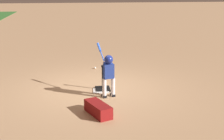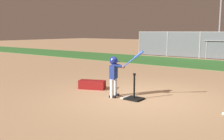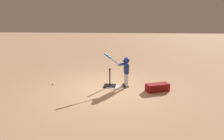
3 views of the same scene
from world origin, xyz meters
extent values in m
plane|color=tan|center=(0.00, 0.00, 0.00)|extent=(90.00, 90.00, 0.00)
cube|color=white|center=(-0.22, -0.19, 0.01)|extent=(0.48, 0.48, 0.02)
cube|color=black|center=(-0.09, -0.25, 0.02)|extent=(0.46, 0.41, 0.04)
cylinder|color=black|center=(-0.09, -0.25, 0.35)|extent=(0.05, 0.05, 0.63)
cylinder|color=black|center=(-0.09, -0.25, 0.69)|extent=(0.08, 0.08, 0.05)
cylinder|color=silver|center=(-0.74, -0.23, 0.26)|extent=(0.13, 0.13, 0.52)
cube|color=black|center=(-0.72, -0.23, 0.03)|extent=(0.20, 0.13, 0.06)
cylinder|color=silver|center=(-0.68, -0.47, 0.26)|extent=(0.13, 0.13, 0.52)
cube|color=black|center=(-0.66, -0.47, 0.03)|extent=(0.20, 0.13, 0.06)
cube|color=navy|center=(-0.71, -0.35, 0.71)|extent=(0.21, 0.30, 0.38)
sphere|color=#936B4C|center=(-0.71, -0.35, 1.02)|extent=(0.20, 0.20, 0.20)
sphere|color=navy|center=(-0.71, -0.35, 1.03)|extent=(0.23, 0.23, 0.23)
cube|color=navy|center=(-0.62, -0.33, 1.00)|extent=(0.16, 0.20, 0.01)
cylinder|color=navy|center=(-0.58, -0.27, 0.89)|extent=(0.31, 0.09, 0.11)
cylinder|color=navy|center=(-0.56, -0.36, 0.89)|extent=(0.31, 0.23, 0.11)
sphere|color=#936B4C|center=(-0.43, -0.28, 0.87)|extent=(0.10, 0.10, 0.10)
cylinder|color=blue|center=(-0.17, -0.21, 1.09)|extent=(0.55, 0.17, 0.46)
cylinder|color=blue|center=(-0.01, -0.17, 1.22)|extent=(0.27, 0.13, 0.23)
cylinder|color=black|center=(-0.45, -0.28, 0.86)|extent=(0.05, 0.06, 0.05)
sphere|color=white|center=(2.22, -0.22, 0.04)|extent=(0.07, 0.07, 0.07)
cube|color=maroon|center=(-1.86, 0.04, 0.14)|extent=(0.90, 0.62, 0.28)
camera|label=1|loc=(-8.55, 0.60, 2.91)|focal=50.00mm
camera|label=2|loc=(3.62, -6.13, 1.84)|focal=42.00mm
camera|label=3|loc=(-0.94, 6.15, 2.34)|focal=28.00mm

